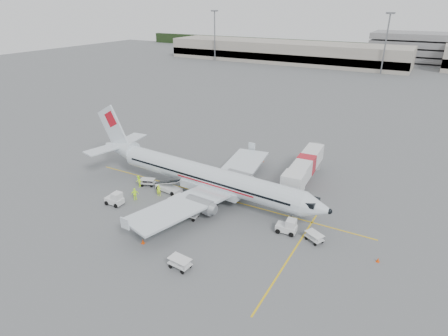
{
  "coord_description": "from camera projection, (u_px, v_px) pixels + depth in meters",
  "views": [
    {
      "loc": [
        24.14,
        -41.06,
        25.8
      ],
      "look_at": [
        0.0,
        2.0,
        3.8
      ],
      "focal_mm": 30.0,
      "sensor_mm": 36.0,
      "label": 1
    }
  ],
  "objects": [
    {
      "name": "parking_garage",
      "position": [
        445.0,
        48.0,
        167.47
      ],
      "size": [
        62.0,
        24.0,
        14.0
      ],
      "primitive_type": null,
      "color": "slate",
      "rests_on": "ground"
    },
    {
      "name": "cone_port",
      "position": [
        263.0,
        160.0,
        65.86
      ],
      "size": [
        0.41,
        0.41,
        0.67
      ],
      "primitive_type": "cone",
      "color": "#E54207",
      "rests_on": "ground"
    },
    {
      "name": "stripe_lead",
      "position": [
        217.0,
        197.0,
        54.0
      ],
      "size": [
        44.0,
        0.2,
        0.01
      ],
      "primitive_type": "cube",
      "color": "yellow",
      "rests_on": "ground"
    },
    {
      "name": "treeline",
      "position": [
        388.0,
        50.0,
        192.22
      ],
      "size": [
        300.0,
        3.0,
        6.0
      ],
      "primitive_type": null,
      "color": "black",
      "rests_on": "ground"
    },
    {
      "name": "aircraft",
      "position": [
        207.0,
        162.0,
        52.11
      ],
      "size": [
        40.34,
        32.6,
        10.6
      ],
      "primitive_type": null,
      "rotation": [
        0.0,
        0.0,
        -0.07
      ],
      "color": "silver",
      "rests_on": "ground"
    },
    {
      "name": "cone_stbd",
      "position": [
        143.0,
        241.0,
        43.49
      ],
      "size": [
        0.38,
        0.38,
        0.62
      ],
      "primitive_type": "cone",
      "color": "#E54207",
      "rests_on": "ground"
    },
    {
      "name": "jet_bridge",
      "position": [
        305.0,
        170.0,
        57.06
      ],
      "size": [
        4.2,
        17.43,
        4.53
      ],
      "primitive_type": null,
      "rotation": [
        0.0,
        0.0,
        0.06
      ],
      "color": "silver",
      "rests_on": "ground"
    },
    {
      "name": "tug_mid",
      "position": [
        177.0,
        200.0,
        51.42
      ],
      "size": [
        2.56,
        1.79,
        1.8
      ],
      "primitive_type": null,
      "rotation": [
        0.0,
        0.0,
        -0.21
      ],
      "color": "silver",
      "rests_on": "ground"
    },
    {
      "name": "crew_b",
      "position": [
        139.0,
        181.0,
        56.58
      ],
      "size": [
        1.1,
        1.14,
        1.84
      ],
      "primitive_type": "imported",
      "rotation": [
        0.0,
        0.0,
        -0.93
      ],
      "color": "#CCFF21",
      "rests_on": "ground"
    },
    {
      "name": "mast_center",
      "position": [
        385.0,
        44.0,
        141.31
      ],
      "size": [
        3.2,
        1.2,
        22.0
      ],
      "primitive_type": null,
      "color": "slate",
      "rests_on": "ground"
    },
    {
      "name": "tug_fore",
      "position": [
        286.0,
        226.0,
        45.35
      ],
      "size": [
        2.55,
        1.57,
        1.9
      ],
      "primitive_type": null,
      "rotation": [
        0.0,
        0.0,
        0.07
      ],
      "color": "silver",
      "rests_on": "ground"
    },
    {
      "name": "terminal_west",
      "position": [
        284.0,
        52.0,
        173.61
      ],
      "size": [
        110.0,
        22.0,
        9.0
      ],
      "primitive_type": null,
      "color": "gray",
      "rests_on": "ground"
    },
    {
      "name": "tug_aft",
      "position": [
        114.0,
        198.0,
        51.67
      ],
      "size": [
        2.5,
        1.48,
        1.9
      ],
      "primitive_type": null,
      "rotation": [
        0.0,
        0.0,
        0.03
      ],
      "color": "silver",
      "rests_on": "ground"
    },
    {
      "name": "belt_loader",
      "position": [
        169.0,
        183.0,
        55.0
      ],
      "size": [
        5.56,
        2.65,
        2.9
      ],
      "primitive_type": null,
      "rotation": [
        0.0,
        0.0,
        -0.12
      ],
      "color": "silver",
      "rests_on": "ground"
    },
    {
      "name": "ground",
      "position": [
        217.0,
        197.0,
        54.0
      ],
      "size": [
        360.0,
        360.0,
        0.0
      ],
      "primitive_type": "plane",
      "color": "#56595B"
    },
    {
      "name": "crew_a",
      "position": [
        159.0,
        190.0,
        53.96
      ],
      "size": [
        0.75,
        0.65,
        1.73
      ],
      "primitive_type": "imported",
      "rotation": [
        0.0,
        0.0,
        0.44
      ],
      "color": "#CCFF21",
      "rests_on": "ground"
    },
    {
      "name": "cart_empty_a",
      "position": [
        180.0,
        263.0,
        39.36
      ],
      "size": [
        2.48,
        1.61,
        1.23
      ],
      "primitive_type": null,
      "rotation": [
        0.0,
        0.0,
        -0.09
      ],
      "color": "silver",
      "rests_on": "ground"
    },
    {
      "name": "cart_loaded_a",
      "position": [
        189.0,
        214.0,
        48.51
      ],
      "size": [
        2.56,
        1.7,
        1.26
      ],
      "primitive_type": null,
      "rotation": [
        0.0,
        0.0,
        0.12
      ],
      "color": "silver",
      "rests_on": "ground"
    },
    {
      "name": "crew_c",
      "position": [
        173.0,
        208.0,
        49.36
      ],
      "size": [
        0.69,
        1.14,
        1.72
      ],
      "primitive_type": "imported",
      "rotation": [
        0.0,
        0.0,
        1.62
      ],
      "color": "#CCFF21",
      "rests_on": "ground"
    },
    {
      "name": "cone_nose",
      "position": [
        378.0,
        260.0,
        40.43
      ],
      "size": [
        0.34,
        0.34,
        0.56
      ],
      "primitive_type": "cone",
      "color": "#E54207",
      "rests_on": "ground"
    },
    {
      "name": "mast_west",
      "position": [
        215.0,
        36.0,
        174.81
      ],
      "size": [
        3.2,
        1.2,
        22.0
      ],
      "primitive_type": null,
      "color": "slate",
      "rests_on": "ground"
    },
    {
      "name": "cart_empty_b",
      "position": [
        314.0,
        237.0,
        43.78
      ],
      "size": [
        2.48,
        2.14,
        1.12
      ],
      "primitive_type": null,
      "rotation": [
        0.0,
        0.0,
        -0.5
      ],
      "color": "silver",
      "rests_on": "ground"
    },
    {
      "name": "stripe_cross",
      "position": [
        290.0,
        256.0,
        41.37
      ],
      "size": [
        0.2,
        20.0,
        0.01
      ],
      "primitive_type": "cube",
      "color": "yellow",
      "rests_on": "ground"
    },
    {
      "name": "crew_d",
      "position": [
        135.0,
        194.0,
        52.86
      ],
      "size": [
        1.11,
        1.03,
        1.83
      ],
      "primitive_type": "imported",
      "rotation": [
        0.0,
        0.0,
        3.84
      ],
      "color": "#CCFF21",
      "rests_on": "ground"
    },
    {
      "name": "cart_loaded_b",
      "position": [
        148.0,
        182.0,
        57.14
      ],
      "size": [
        2.43,
        1.91,
        1.11
      ],
      "primitive_type": null,
      "rotation": [
        0.0,
        0.0,
        0.35
      ],
      "color": "silver",
      "rests_on": "ground"
    }
  ]
}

